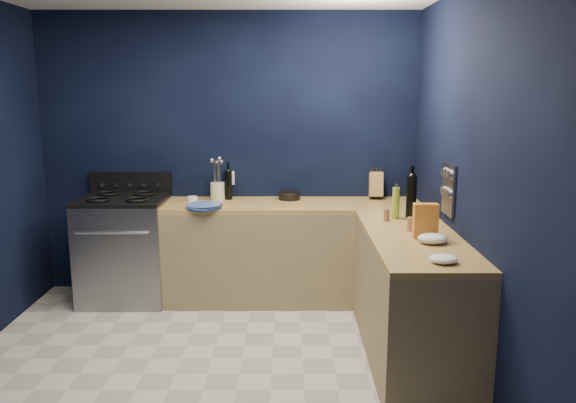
{
  "coord_description": "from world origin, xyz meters",
  "views": [
    {
      "loc": [
        0.55,
        -3.62,
        1.92
      ],
      "look_at": [
        0.55,
        1.0,
        1.0
      ],
      "focal_mm": 35.87,
      "sensor_mm": 36.0,
      "label": 1
    }
  ],
  "objects_px": {
    "utensil_crock": "(218,191)",
    "plate_stack": "(204,206)",
    "knife_block": "(376,186)",
    "crouton_bag": "(425,221)",
    "gas_range": "(125,251)"
  },
  "relations": [
    {
      "from": "gas_range",
      "to": "crouton_bag",
      "type": "distance_m",
      "value": 2.76
    },
    {
      "from": "plate_stack",
      "to": "knife_block",
      "type": "bearing_deg",
      "value": 17.62
    },
    {
      "from": "plate_stack",
      "to": "utensil_crock",
      "type": "distance_m",
      "value": 0.4
    },
    {
      "from": "plate_stack",
      "to": "knife_block",
      "type": "xyz_separation_m",
      "value": [
        1.54,
        0.49,
        0.1
      ]
    },
    {
      "from": "utensil_crock",
      "to": "knife_block",
      "type": "bearing_deg",
      "value": 3.86
    },
    {
      "from": "gas_range",
      "to": "crouton_bag",
      "type": "relative_size",
      "value": 3.81
    },
    {
      "from": "gas_range",
      "to": "utensil_crock",
      "type": "distance_m",
      "value": 0.99
    },
    {
      "from": "gas_range",
      "to": "plate_stack",
      "type": "xyz_separation_m",
      "value": [
        0.76,
        -0.22,
        0.46
      ]
    },
    {
      "from": "utensil_crock",
      "to": "knife_block",
      "type": "relative_size",
      "value": 0.7
    },
    {
      "from": "utensil_crock",
      "to": "plate_stack",
      "type": "bearing_deg",
      "value": -100.26
    },
    {
      "from": "utensil_crock",
      "to": "crouton_bag",
      "type": "distance_m",
      "value": 2.11
    },
    {
      "from": "utensil_crock",
      "to": "crouton_bag",
      "type": "height_order",
      "value": "crouton_bag"
    },
    {
      "from": "gas_range",
      "to": "utensil_crock",
      "type": "xyz_separation_m",
      "value": [
        0.83,
        0.17,
        0.52
      ]
    },
    {
      "from": "utensil_crock",
      "to": "knife_block",
      "type": "height_order",
      "value": "knife_block"
    },
    {
      "from": "knife_block",
      "to": "crouton_bag",
      "type": "bearing_deg",
      "value": -80.47
    }
  ]
}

